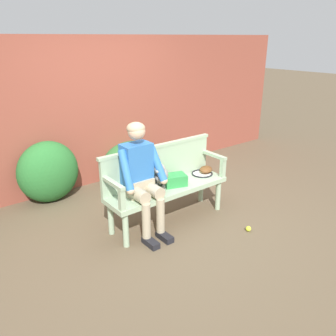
{
  "coord_description": "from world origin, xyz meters",
  "views": [
    {
      "loc": [
        -2.4,
        -3.09,
        2.23
      ],
      "look_at": [
        0.0,
        0.0,
        0.73
      ],
      "focal_mm": 36.65,
      "sensor_mm": 36.0,
      "label": 1
    }
  ],
  "objects": [
    {
      "name": "hedge_bush_far_right",
      "position": [
        -0.98,
        1.51,
        0.44
      ],
      "size": [
        0.86,
        0.59,
        0.89
      ],
      "primitive_type": "ellipsoid",
      "color": "#286B2D",
      "rests_on": "ground"
    },
    {
      "name": "bench_armrest_right_end",
      "position": [
        0.77,
        -0.08,
        0.68
      ],
      "size": [
        0.06,
        0.46,
        0.28
      ],
      "color": "#9EB793",
      "rests_on": "garden_bench"
    },
    {
      "name": "ground_plane",
      "position": [
        0.0,
        0.0,
        0.0
      ],
      "size": [
        40.0,
        40.0,
        0.0
      ],
      "primitive_type": "plane",
      "color": "brown"
    },
    {
      "name": "baseball_glove",
      "position": [
        0.7,
        0.05,
        0.52
      ],
      "size": [
        0.27,
        0.25,
        0.09
      ],
      "primitive_type": "ellipsoid",
      "rotation": [
        0.0,
        0.0,
        0.49
      ],
      "color": "brown",
      "rests_on": "garden_bench"
    },
    {
      "name": "tennis_racket",
      "position": [
        0.62,
        0.07,
        0.49
      ],
      "size": [
        0.32,
        0.57,
        0.03
      ],
      "color": "black",
      "rests_on": "garden_bench"
    },
    {
      "name": "tennis_ball",
      "position": [
        0.62,
        -0.81,
        0.03
      ],
      "size": [
        0.07,
        0.07,
        0.07
      ],
      "primitive_type": "sphere",
      "color": "#CCDB33",
      "rests_on": "ground"
    },
    {
      "name": "bench_armrest_left_end",
      "position": [
        -0.77,
        -0.08,
        0.68
      ],
      "size": [
        0.06,
        0.46,
        0.28
      ],
      "color": "#9EB793",
      "rests_on": "garden_bench"
    },
    {
      "name": "hedge_bush_mid_left",
      "position": [
        0.44,
        1.47,
        0.31
      ],
      "size": [
        1.02,
        0.99,
        0.62
      ],
      "primitive_type": "ellipsoid",
      "color": "#337538",
      "rests_on": "ground"
    },
    {
      "name": "garden_bench",
      "position": [
        0.0,
        0.0,
        0.41
      ],
      "size": [
        1.62,
        0.46,
        0.48
      ],
      "color": "#9EB793",
      "rests_on": "ground"
    },
    {
      "name": "sports_bag",
      "position": [
        0.1,
        -0.01,
        0.55
      ],
      "size": [
        0.33,
        0.28,
        0.14
      ],
      "primitive_type": "cube",
      "rotation": [
        0.0,
        0.0,
        -0.31
      ],
      "color": "#2D8E42",
      "rests_on": "garden_bench"
    },
    {
      "name": "bench_backrest",
      "position": [
        0.0,
        0.2,
        0.73
      ],
      "size": [
        1.66,
        0.06,
        0.5
      ],
      "color": "#9EB793",
      "rests_on": "garden_bench"
    },
    {
      "name": "dog_on_bench",
      "position": [
        -0.1,
        0.01,
        0.66
      ],
      "size": [
        0.33,
        0.31,
        0.36
      ],
      "color": "gray",
      "rests_on": "garden_bench"
    },
    {
      "name": "brick_garden_fence",
      "position": [
        0.0,
        1.86,
        1.13
      ],
      "size": [
        8.0,
        0.3,
        2.26
      ],
      "primitive_type": "cube",
      "color": "brown",
      "rests_on": "ground"
    },
    {
      "name": "person_seated",
      "position": [
        -0.41,
        -0.01,
        0.75
      ],
      "size": [
        0.56,
        0.63,
        1.35
      ],
      "color": "black",
      "rests_on": "ground"
    }
  ]
}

